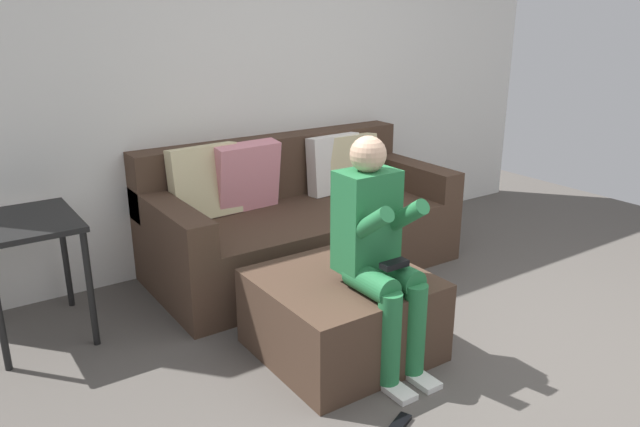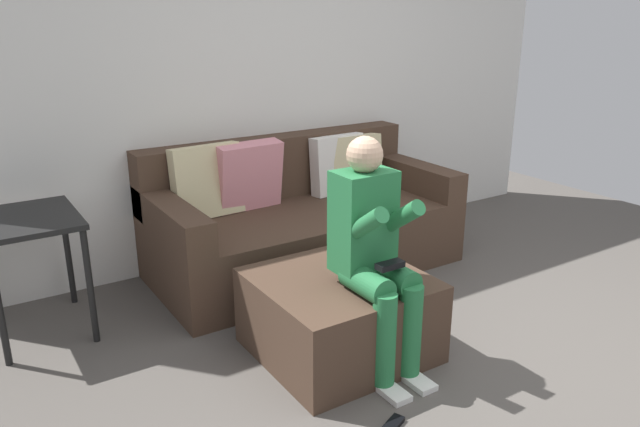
{
  "view_description": "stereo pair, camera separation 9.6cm",
  "coord_description": "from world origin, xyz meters",
  "px_view_note": "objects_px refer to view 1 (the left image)",
  "views": [
    {
      "loc": [
        -2.34,
        -1.49,
        1.75
      ],
      "look_at": [
        -0.4,
        1.35,
        0.6
      ],
      "focal_mm": 34.3,
      "sensor_mm": 36.0,
      "label": 1
    },
    {
      "loc": [
        -2.26,
        -1.55,
        1.75
      ],
      "look_at": [
        -0.4,
        1.35,
        0.6
      ],
      "focal_mm": 34.3,
      "sensor_mm": 36.0,
      "label": 2
    }
  ],
  "objects_px": {
    "remote_near_ottoman": "(399,425)",
    "person_seated": "(378,249)",
    "side_table": "(28,238)",
    "couch_sectional": "(297,220)",
    "ottoman": "(342,314)"
  },
  "relations": [
    {
      "from": "couch_sectional",
      "to": "side_table",
      "type": "height_order",
      "value": "couch_sectional"
    },
    {
      "from": "person_seated",
      "to": "remote_near_ottoman",
      "type": "relative_size",
      "value": 7.35
    },
    {
      "from": "ottoman",
      "to": "person_seated",
      "type": "height_order",
      "value": "person_seated"
    },
    {
      "from": "person_seated",
      "to": "remote_near_ottoman",
      "type": "xyz_separation_m",
      "value": [
        -0.24,
        -0.46,
        -0.63
      ]
    },
    {
      "from": "couch_sectional",
      "to": "remote_near_ottoman",
      "type": "height_order",
      "value": "couch_sectional"
    },
    {
      "from": "remote_near_ottoman",
      "to": "person_seated",
      "type": "bearing_deg",
      "value": 39.1
    },
    {
      "from": "side_table",
      "to": "remote_near_ottoman",
      "type": "xyz_separation_m",
      "value": [
        1.12,
        -1.75,
        -0.57
      ]
    },
    {
      "from": "ottoman",
      "to": "remote_near_ottoman",
      "type": "height_order",
      "value": "ottoman"
    },
    {
      "from": "couch_sectional",
      "to": "person_seated",
      "type": "xyz_separation_m",
      "value": [
        -0.36,
        -1.32,
        0.3
      ]
    },
    {
      "from": "couch_sectional",
      "to": "remote_near_ottoman",
      "type": "relative_size",
      "value": 12.99
    },
    {
      "from": "side_table",
      "to": "remote_near_ottoman",
      "type": "height_order",
      "value": "side_table"
    },
    {
      "from": "ottoman",
      "to": "side_table",
      "type": "height_order",
      "value": "side_table"
    },
    {
      "from": "side_table",
      "to": "person_seated",
      "type": "bearing_deg",
      "value": -43.5
    },
    {
      "from": "couch_sectional",
      "to": "person_seated",
      "type": "height_order",
      "value": "person_seated"
    },
    {
      "from": "couch_sectional",
      "to": "person_seated",
      "type": "bearing_deg",
      "value": -105.36
    }
  ]
}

